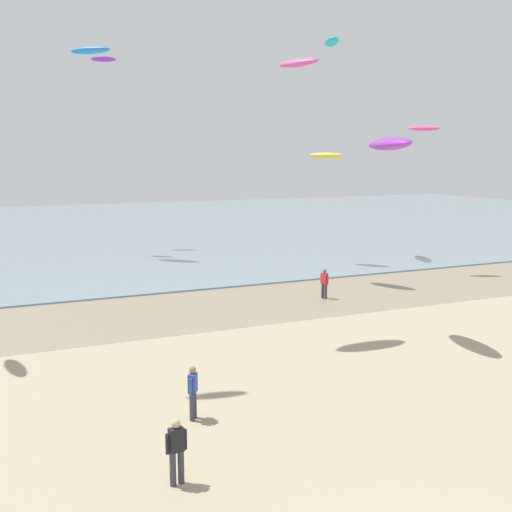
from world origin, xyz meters
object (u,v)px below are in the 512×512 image
Objects in this scene: kite_aloft_1 at (90,50)px; kite_aloft_8 at (299,63)px; person_nearest_camera at (193,391)px; person_by_waterline at (324,283)px; kite_aloft_2 at (424,128)px; kite_aloft_5 at (332,42)px; kite_aloft_7 at (326,155)px; kite_aloft_9 at (389,144)px; kite_aloft_6 at (103,59)px; person_mid_beach at (177,450)px.

kite_aloft_8 is (10.43, -14.52, -2.25)m from kite_aloft_1.
person_by_waterline is at bearing 46.65° from person_nearest_camera.
person_by_waterline is at bearing 146.49° from kite_aloft_8.
kite_aloft_8 is at bearing 19.33° from kite_aloft_2.
kite_aloft_8 is (-9.09, 1.01, 3.89)m from kite_aloft_2.
kite_aloft_1 reaches higher than person_by_waterline.
kite_aloft_5 reaches higher than person_by_waterline.
kite_aloft_5 is at bearing -64.11° from kite_aloft_8.
kite_aloft_9 is at bearing -62.21° from kite_aloft_7.
person_nearest_camera is 36.43m from kite_aloft_5.
person_nearest_camera is 29.15m from kite_aloft_2.
kite_aloft_2 reaches higher than kite_aloft_7.
kite_aloft_5 is 1.52× the size of kite_aloft_6.
kite_aloft_6 reaches higher than person_nearest_camera.
person_mid_beach is (-1.52, -3.47, 0.00)m from person_nearest_camera.
kite_aloft_5 is (19.90, 26.02, 15.93)m from person_nearest_camera.
kite_aloft_6 reaches higher than kite_aloft_2.
kite_aloft_2 is 27.92m from kite_aloft_6.
kite_aloft_6 reaches higher than person_mid_beach.
kite_aloft_2 is 7.25m from kite_aloft_7.
kite_aloft_8 is at bearing 178.94° from kite_aloft_9.
kite_aloft_9 is at bearing 72.15° from kite_aloft_2.
kite_aloft_1 is 1.07× the size of kite_aloft_5.
person_nearest_camera is at bearing 66.27° from person_mid_beach.
kite_aloft_1 is 19.79m from kite_aloft_7.
kite_aloft_8 reaches higher than person_nearest_camera.
kite_aloft_6 is 0.62× the size of kite_aloft_9.
kite_aloft_1 is at bearing 83.75° from person_mid_beach.
person_nearest_camera is 0.79× the size of kite_aloft_2.
kite_aloft_8 is (1.03, 5.48, 12.87)m from person_by_waterline.
kite_aloft_6 is (-15.60, 11.66, -0.63)m from kite_aloft_5.
kite_aloft_1 is (2.42, 32.50, 15.12)m from person_nearest_camera.
person_nearest_camera is 1.00× the size of person_by_waterline.
person_mid_beach is at bearing 168.29° from kite_aloft_5.
person_nearest_camera is 3.79m from person_mid_beach.
person_by_waterline is at bearing 50.15° from person_mid_beach.
person_mid_beach is 0.54× the size of kite_aloft_8.
kite_aloft_5 is 1.03× the size of kite_aloft_8.
kite_aloft_7 is (-2.44, -3.63, -8.75)m from kite_aloft_5.
kite_aloft_6 is 0.67× the size of kite_aloft_8.
person_by_waterline is 26.77m from kite_aloft_1.
kite_aloft_7 is (18.98, 25.86, 7.18)m from person_mid_beach.
person_by_waterline is 22.41m from kite_aloft_5.
kite_aloft_7 is 18.80m from kite_aloft_9.
kite_aloft_1 reaches higher than person_mid_beach.
kite_aloft_6 is 21.61m from kite_aloft_8.
person_mid_beach is at bearing -129.85° from person_by_waterline.
kite_aloft_8 reaches higher than person_by_waterline.
kite_aloft_9 is (6.19, -32.75, -7.66)m from kite_aloft_6.
person_by_waterline is 0.53× the size of kite_aloft_5.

